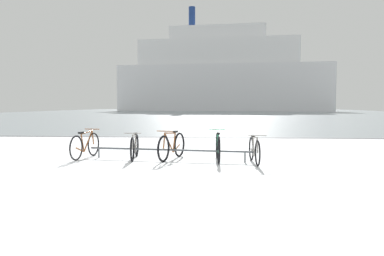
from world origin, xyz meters
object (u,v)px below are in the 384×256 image
at_px(bicycle_0, 85,145).
at_px(ferry_ship, 221,76).
at_px(bicycle_1, 135,147).
at_px(bicycle_4, 254,150).
at_px(bicycle_2, 172,146).
at_px(bicycle_3, 218,147).

xyz_separation_m(bicycle_0, ferry_ship, (3.83, 79.03, 7.81)).
bearing_deg(bicycle_0, ferry_ship, 87.23).
xyz_separation_m(bicycle_1, bicycle_4, (3.26, -0.56, 0.00)).
relative_size(bicycle_1, bicycle_2, 0.96).
distance_m(bicycle_0, bicycle_2, 2.49).
bearing_deg(bicycle_2, bicycle_1, 179.31).
bearing_deg(bicycle_3, bicycle_1, 174.73).
xyz_separation_m(bicycle_0, bicycle_1, (1.44, -0.07, -0.02)).
relative_size(bicycle_0, bicycle_1, 1.02).
bearing_deg(bicycle_4, bicycle_3, 160.01).
distance_m(bicycle_1, ferry_ship, 79.53).
distance_m(bicycle_0, bicycle_4, 4.74).
bearing_deg(bicycle_0, bicycle_2, -2.00).
distance_m(bicycle_1, bicycle_4, 3.31).
height_order(bicycle_1, bicycle_4, same).
xyz_separation_m(bicycle_0, bicycle_4, (4.70, -0.63, -0.02)).
bearing_deg(ferry_ship, bicycle_3, -90.05).
bearing_deg(bicycle_4, bicycle_0, 172.36).
xyz_separation_m(bicycle_0, bicycle_2, (2.48, -0.09, 0.01)).
distance_m(bicycle_1, bicycle_3, 2.33).
bearing_deg(bicycle_0, bicycle_1, -2.95).
bearing_deg(bicycle_1, bicycle_0, 177.05).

